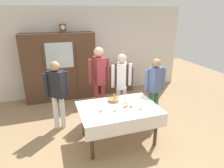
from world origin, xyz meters
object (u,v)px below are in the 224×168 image
object	(u,v)px
book_stack	(115,66)
tea_cup_back_edge	(126,102)
dining_table	(119,113)
tea_cup_front_edge	(115,110)
pastry_plate	(128,107)
spoon_far_left	(100,115)
tea_cup_mid_right	(141,108)
wall_cabinet	(60,67)
person_beside_shelf	(99,75)
bread_basket	(113,100)
person_by_cabinet	(155,84)
person_behind_table_left	(57,89)
person_near_right_end	(122,80)
bookshelf_low	(115,79)
mantel_clock	(63,28)
tea_cup_near_left	(101,110)
tea_cup_far_right	(127,97)
spoon_mid_left	(137,98)

from	to	relation	value
book_stack	tea_cup_back_edge	world-z (taller)	book_stack
tea_cup_back_edge	dining_table	bearing A→B (deg)	-142.20
tea_cup_front_edge	pastry_plate	bearing A→B (deg)	7.59
pastry_plate	spoon_far_left	world-z (taller)	pastry_plate
tea_cup_mid_right	dining_table	bearing A→B (deg)	155.21
dining_table	wall_cabinet	xyz separation A→B (m)	(-0.90, 2.59, 0.34)
book_stack	person_beside_shelf	distance (m)	1.73
pastry_plate	person_beside_shelf	world-z (taller)	person_beside_shelf
bread_basket	person_by_cabinet	xyz separation A→B (m)	(1.11, 0.23, 0.14)
pastry_plate	person_behind_table_left	xyz separation A→B (m)	(-1.27, 0.96, 0.18)
person_near_right_end	person_beside_shelf	bearing A→B (deg)	151.30
bookshelf_low	wall_cabinet	bearing A→B (deg)	-178.34
bookshelf_low	person_near_right_end	world-z (taller)	person_near_right_end
spoon_far_left	person_by_cabinet	distance (m)	1.70
mantel_clock	book_stack	world-z (taller)	mantel_clock
person_by_cabinet	person_near_right_end	xyz separation A→B (m)	(-0.70, 0.37, 0.06)
dining_table	spoon_far_left	xyz separation A→B (m)	(-0.43, -0.16, 0.11)
tea_cup_mid_right	person_behind_table_left	xyz separation A→B (m)	(-1.50, 1.08, 0.17)
bookshelf_low	tea_cup_front_edge	xyz separation A→B (m)	(-0.96, -2.74, 0.37)
book_stack	spoon_far_left	distance (m)	3.08
tea_cup_near_left	person_beside_shelf	world-z (taller)	person_beside_shelf
dining_table	mantel_clock	distance (m)	3.05
person_near_right_end	bread_basket	bearing A→B (deg)	-124.30
bookshelf_low	spoon_far_left	xyz separation A→B (m)	(-1.28, -2.80, 0.35)
wall_cabinet	tea_cup_front_edge	xyz separation A→B (m)	(0.79, -2.69, -0.21)
mantel_clock	pastry_plate	distance (m)	3.10
person_near_right_end	tea_cup_mid_right	bearing A→B (deg)	-90.76
tea_cup_far_right	tea_cup_near_left	size ratio (longest dim) A/B	1.00
spoon_far_left	tea_cup_far_right	bearing A→B (deg)	36.27
bread_basket	person_by_cabinet	distance (m)	1.14
dining_table	mantel_clock	xyz separation A→B (m)	(-0.73, 2.59, 1.45)
mantel_clock	bread_basket	bearing A→B (deg)	-72.24
tea_cup_back_edge	tea_cup_near_left	bearing A→B (deg)	-161.80
pastry_plate	person_behind_table_left	size ratio (longest dim) A/B	0.18
tea_cup_mid_right	person_near_right_end	world-z (taller)	person_near_right_end
tea_cup_mid_right	bread_basket	world-z (taller)	bread_basket
mantel_clock	person_near_right_end	size ratio (longest dim) A/B	0.15
tea_cup_far_right	person_near_right_end	distance (m)	0.57
tea_cup_far_right	person_near_right_end	world-z (taller)	person_near_right_end
mantel_clock	spoon_far_left	bearing A→B (deg)	-83.72
person_by_cabinet	wall_cabinet	bearing A→B (deg)	134.61
pastry_plate	bookshelf_low	bearing A→B (deg)	75.72
spoon_mid_left	tea_cup_near_left	bearing A→B (deg)	-159.28
tea_cup_mid_right	bread_basket	bearing A→B (deg)	128.11
tea_cup_back_edge	bookshelf_low	bearing A→B (deg)	75.81
person_beside_shelf	spoon_far_left	bearing A→B (deg)	-104.47
mantel_clock	tea_cup_back_edge	bearing A→B (deg)	-68.41
tea_cup_front_edge	wall_cabinet	bearing A→B (deg)	106.34
tea_cup_mid_right	tea_cup_back_edge	size ratio (longest dim) A/B	1.00
tea_cup_front_edge	spoon_mid_left	bearing A→B (deg)	32.90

